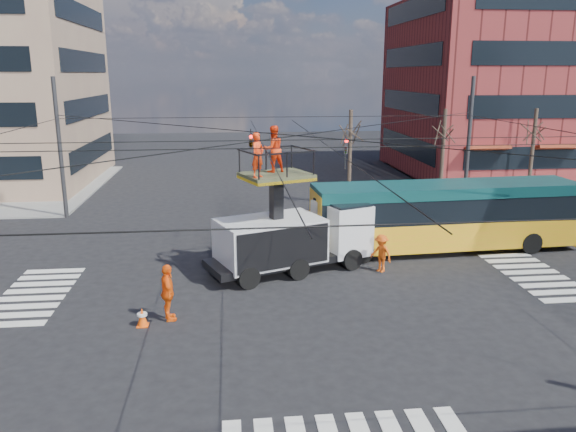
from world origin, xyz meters
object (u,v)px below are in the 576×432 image
Objects in this scene: flagger at (381,253)px; worker_ground at (168,293)px; city_bus at (446,215)px; utility_truck at (293,224)px; traffic_cone at (142,317)px.

worker_ground is at bearing -100.79° from flagger.
utility_truck is at bearing -168.60° from city_bus.
utility_truck is 7.67m from city_bus.
flagger is (9.26, 4.32, 0.49)m from traffic_cone.
city_bus is at bearing 28.12° from traffic_cone.
worker_ground reaches higher than flagger.
flagger reaches higher than traffic_cone.
worker_ground is (-12.20, -6.59, -0.74)m from city_bus.
flagger is (8.42, 3.95, -0.18)m from worker_ground.
utility_truck is at bearing -136.54° from flagger.
traffic_cone is at bearing -155.29° from city_bus.
flagger is at bearing 25.03° from traffic_cone.
worker_ground is 9.30m from flagger.
worker_ground is at bearing 24.20° from traffic_cone.
traffic_cone is 10.23m from flagger.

